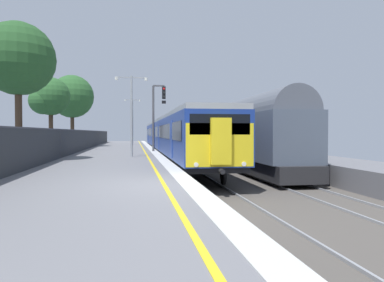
{
  "coord_description": "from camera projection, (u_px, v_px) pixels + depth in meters",
  "views": [
    {
      "loc": [
        -1.21,
        -10.34,
        1.5
      ],
      "look_at": [
        1.36,
        5.61,
        1.13
      ],
      "focal_mm": 33.99,
      "sensor_mm": 36.0,
      "label": 1
    }
  ],
  "objects": [
    {
      "name": "platform_lamp_far",
      "position": [
        133.0,
        118.0,
        45.66
      ],
      "size": [
        2.0,
        0.2,
        5.73
      ],
      "color": "#93999E",
      "rests_on": "ground"
    },
    {
      "name": "freight_train_adjacent_track",
      "position": [
        209.0,
        132.0,
        35.81
      ],
      "size": [
        2.6,
        40.85,
        4.65
      ],
      "color": "#232326",
      "rests_on": "ground"
    },
    {
      "name": "background_tree_right",
      "position": [
        19.0,
        61.0,
        18.85
      ],
      "size": [
        3.81,
        3.81,
        7.27
      ],
      "color": "#473323",
      "rests_on": "ground"
    },
    {
      "name": "signal_gantry",
      "position": [
        157.0,
        110.0,
        29.13
      ],
      "size": [
        1.1,
        0.24,
        5.32
      ],
      "color": "#47474C",
      "rests_on": "ground"
    },
    {
      "name": "commuter_train_at_platform",
      "position": [
        170.0,
        135.0,
        33.56
      ],
      "size": [
        2.83,
        40.08,
        3.81
      ],
      "color": "navy",
      "rests_on": "ground"
    },
    {
      "name": "background_tree_left",
      "position": [
        49.0,
        98.0,
        29.78
      ],
      "size": [
        3.2,
        3.12,
        6.05
      ],
      "color": "#473323",
      "rests_on": "ground"
    },
    {
      "name": "platform_lamp_mid",
      "position": [
        132.0,
        108.0,
        22.43
      ],
      "size": [
        2.0,
        0.2,
        5.0
      ],
      "color": "#93999E",
      "rests_on": "ground"
    },
    {
      "name": "ground",
      "position": [
        264.0,
        203.0,
        10.87
      ],
      "size": [
        17.4,
        110.0,
        1.21
      ],
      "color": "slate"
    },
    {
      "name": "background_tree_centre",
      "position": [
        72.0,
        98.0,
        38.54
      ],
      "size": [
        4.52,
        4.52,
        7.6
      ],
      "color": "#473323",
      "rests_on": "ground"
    }
  ]
}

